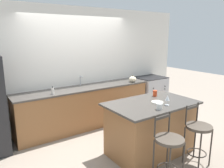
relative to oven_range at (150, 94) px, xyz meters
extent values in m
plane|color=gray|center=(-2.00, -0.34, -0.47)|extent=(18.00, 18.00, 0.00)
cube|color=silver|center=(-2.00, 0.36, 0.88)|extent=(6.00, 0.07, 2.70)
cube|color=#936038|center=(-2.00, 0.04, -0.02)|extent=(3.11, 0.64, 0.90)
cube|color=#47423D|center=(-2.00, 0.04, 0.44)|extent=(3.15, 0.67, 0.03)
cube|color=black|center=(-2.00, 0.04, 0.46)|extent=(0.56, 0.35, 0.01)
cylinder|color=#ADAFB5|center=(-2.00, 0.25, 0.57)|extent=(0.02, 0.02, 0.22)
cylinder|color=#ADAFB5|center=(-2.00, 0.19, 0.67)|extent=(0.02, 0.12, 0.02)
cube|color=#936038|center=(-1.59, -1.66, -0.02)|extent=(1.44, 0.84, 0.91)
cube|color=#47423D|center=(-1.59, -1.66, 0.45)|extent=(1.56, 0.96, 0.03)
cube|color=#B7B7BC|center=(0.00, 0.00, -0.01)|extent=(0.77, 0.67, 0.93)
cube|color=black|center=(0.00, -0.34, -0.12)|extent=(0.55, 0.01, 0.30)
cube|color=black|center=(0.00, 0.00, 0.47)|extent=(0.77, 0.67, 0.02)
cylinder|color=black|center=(-0.22, -0.35, 0.25)|extent=(0.03, 0.02, 0.03)
cylinder|color=black|center=(0.22, -0.35, 0.25)|extent=(0.03, 0.02, 0.03)
cylinder|color=black|center=(-0.22, -0.35, 0.18)|extent=(0.03, 0.02, 0.03)
cylinder|color=black|center=(0.22, -0.35, 0.18)|extent=(0.03, 0.02, 0.03)
cylinder|color=#332D28|center=(-1.80, -2.54, -0.16)|extent=(0.02, 0.02, 0.63)
cylinder|color=#332D28|center=(-2.10, -2.25, -0.16)|extent=(0.02, 0.02, 0.63)
cylinder|color=#332D28|center=(-1.80, -2.25, -0.16)|extent=(0.02, 0.02, 0.63)
cylinder|color=#4C4238|center=(-1.95, -2.40, 0.18)|extent=(0.41, 0.41, 0.04)
cylinder|color=#332D28|center=(-2.10, -2.25, 0.36)|extent=(0.02, 0.02, 0.32)
cylinder|color=#332D28|center=(-1.80, -2.25, 0.36)|extent=(0.02, 0.02, 0.32)
cube|color=#332D28|center=(-1.95, -2.25, 0.47)|extent=(0.29, 0.02, 0.04)
cylinder|color=#332D28|center=(-1.37, -2.51, -0.16)|extent=(0.02, 0.02, 0.63)
cylinder|color=#332D28|center=(-1.08, -2.51, -0.16)|extent=(0.02, 0.02, 0.63)
cylinder|color=#332D28|center=(-1.37, -2.22, -0.16)|extent=(0.02, 0.02, 0.63)
cylinder|color=#332D28|center=(-1.08, -2.22, -0.16)|extent=(0.02, 0.02, 0.63)
torus|color=#332D28|center=(-1.23, -2.37, -0.27)|extent=(0.31, 0.31, 0.02)
cylinder|color=#4C4238|center=(-1.23, -2.37, 0.18)|extent=(0.41, 0.41, 0.04)
cylinder|color=#332D28|center=(-1.37, -2.22, 0.36)|extent=(0.02, 0.02, 0.32)
cylinder|color=#332D28|center=(-1.08, -2.22, 0.36)|extent=(0.02, 0.02, 0.32)
cube|color=#332D28|center=(-1.23, -2.22, 0.47)|extent=(0.29, 0.02, 0.04)
cylinder|color=beige|center=(-1.51, -1.72, 0.47)|extent=(0.21, 0.21, 0.01)
torus|color=beige|center=(-1.51, -1.72, 0.48)|extent=(0.20, 0.20, 0.01)
cylinder|color=white|center=(-1.48, -1.91, 0.47)|extent=(0.07, 0.07, 0.00)
cylinder|color=white|center=(-1.48, -1.91, 0.51)|extent=(0.01, 0.01, 0.08)
cone|color=white|center=(-1.48, -1.91, 0.59)|extent=(0.07, 0.07, 0.09)
cylinder|color=white|center=(-1.74, -1.98, 0.51)|extent=(0.09, 0.09, 0.10)
torus|color=white|center=(-1.69, -1.98, 0.52)|extent=(0.06, 0.01, 0.06)
cylinder|color=red|center=(-1.25, -1.41, 0.52)|extent=(0.08, 0.08, 0.11)
ellipsoid|color=beige|center=(-0.77, -0.16, 0.53)|extent=(0.18, 0.18, 0.14)
cylinder|color=brown|center=(-0.77, -0.16, 0.61)|extent=(0.03, 0.03, 0.02)
cylinder|color=silver|center=(-2.81, -0.17, 0.53)|extent=(0.06, 0.06, 0.13)
cylinder|color=black|center=(-2.81, -0.17, 0.61)|extent=(0.02, 0.02, 0.03)
camera|label=1|loc=(-4.19, -4.24, 1.61)|focal=35.00mm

